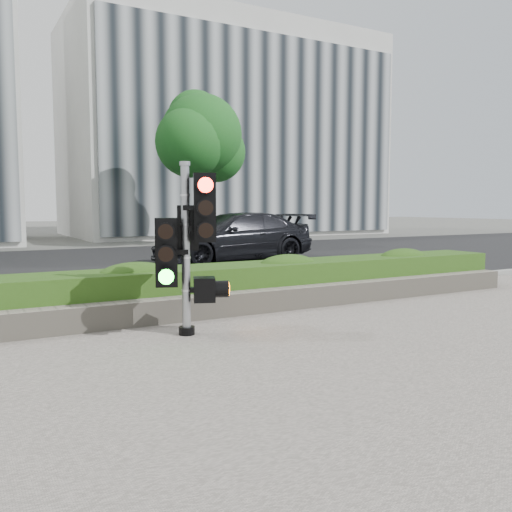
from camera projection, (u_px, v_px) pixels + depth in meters
name	position (u px, v px, depth m)	size (l,w,h in m)	color
ground	(296.00, 346.00, 6.51)	(120.00, 120.00, 0.00)	#51514C
sidewalk	(468.00, 414.00, 4.33)	(16.00, 11.00, 0.03)	#9E9389
road	(100.00, 266.00, 15.21)	(60.00, 13.00, 0.02)	black
curb	(194.00, 301.00, 9.24)	(60.00, 0.25, 0.12)	gray
stone_wall	(226.00, 304.00, 8.14)	(12.00, 0.32, 0.34)	gray
hedge	(209.00, 288.00, 8.69)	(12.00, 1.00, 0.68)	#497F27
building_right	(222.00, 135.00, 33.04)	(18.00, 10.00, 12.00)	#B7B7B2
tree_right	(201.00, 138.00, 22.28)	(4.10, 3.58, 6.53)	black
traffic_signal	(188.00, 240.00, 6.87)	(0.81, 0.68, 2.20)	black
car_dark	(234.00, 237.00, 16.31)	(2.05, 5.05, 1.46)	black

